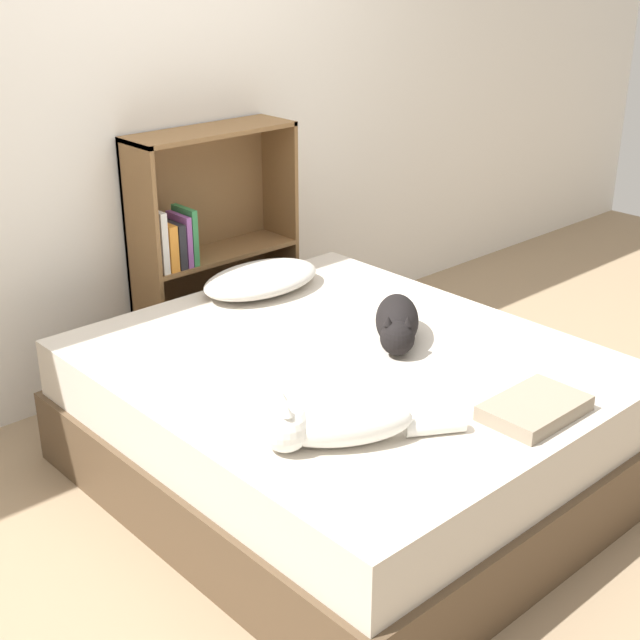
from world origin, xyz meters
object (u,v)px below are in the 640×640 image
object	(u,v)px
bed	(345,420)
cat_dark	(397,322)
bookshelf	(205,249)
pillow	(261,279)
cat_light	(332,425)

from	to	relation	value
bed	cat_dark	distance (m)	0.41
cat_dark	bookshelf	xyz separation A→B (m)	(-0.02, 1.17, -0.00)
bed	bookshelf	xyz separation A→B (m)	(0.21, 1.14, 0.33)
pillow	cat_light	xyz separation A→B (m)	(-0.63, -1.11, 0.01)
bookshelf	bed	bearing A→B (deg)	-100.40
cat_dark	bookshelf	bearing A→B (deg)	-132.40
bed	bookshelf	bearing A→B (deg)	79.60
pillow	cat_light	world-z (taller)	cat_light
bed	cat_light	distance (m)	0.69
bed	cat_dark	xyz separation A→B (m)	(0.23, -0.03, 0.33)
pillow	cat_dark	distance (m)	0.74
bed	pillow	bearing A→B (deg)	75.24
bed	cat_light	xyz separation A→B (m)	(-0.45, -0.41, 0.32)
pillow	bookshelf	distance (m)	0.44
bed	cat_light	size ratio (longest dim) A/B	3.24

